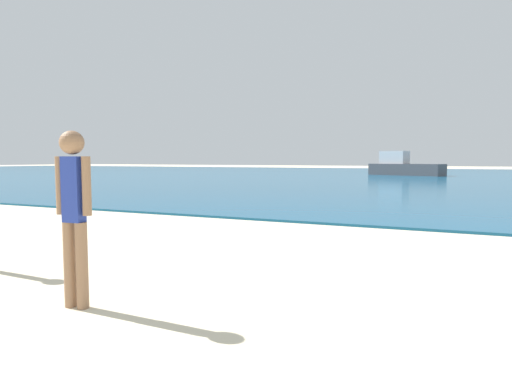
% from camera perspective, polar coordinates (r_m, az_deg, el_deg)
% --- Properties ---
extents(water, '(160.00, 60.00, 0.06)m').
position_cam_1_polar(water, '(39.31, 20.54, 2.01)').
color(water, '#14567F').
rests_on(water, ground).
extents(person_standing, '(0.40, 0.23, 1.73)m').
position_cam_1_polar(person_standing, '(4.50, -23.05, -1.99)').
color(person_standing, '#936B4C').
rests_on(person_standing, ground).
extents(boat_far, '(6.57, 4.06, 2.13)m').
position_cam_1_polar(boat_far, '(39.98, 19.02, 3.18)').
color(boat_far, '#4C4C51').
rests_on(boat_far, water).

